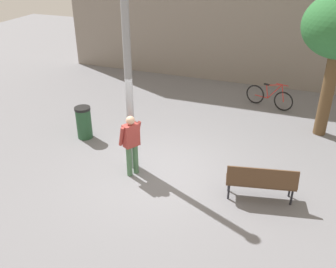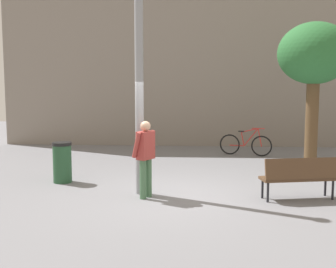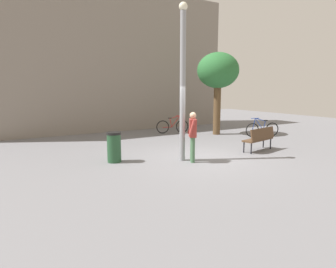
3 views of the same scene
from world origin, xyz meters
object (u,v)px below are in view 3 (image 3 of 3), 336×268
at_px(plaza_tree, 218,72).
at_px(trash_bin, 114,147).
at_px(park_bench, 260,137).
at_px(person_by_lamppost, 193,133).
at_px(bicycle_red, 173,126).
at_px(bicycle_blue, 262,129).
at_px(lamppost, 183,79).

height_order(plaza_tree, trash_bin, plaza_tree).
bearing_deg(plaza_tree, park_bench, -107.53).
distance_m(person_by_lamppost, bicycle_red, 6.39).
xyz_separation_m(bicycle_red, trash_bin, (-5.04, -4.39, 0.13)).
bearing_deg(bicycle_blue, bicycle_red, 133.98).
relative_size(plaza_tree, bicycle_red, 2.46).
distance_m(person_by_lamppost, park_bench, 3.30).
xyz_separation_m(lamppost, park_bench, (3.44, -0.32, -2.19)).
xyz_separation_m(plaza_tree, bicycle_red, (-1.78, 1.57, -2.89)).
bearing_deg(bicycle_blue, lamppost, -162.24).
bearing_deg(park_bench, trash_bin, 166.83).
bearing_deg(bicycle_red, person_by_lamppost, -116.02).
bearing_deg(trash_bin, plaza_tree, 22.46).
bearing_deg(trash_bin, lamppost, -25.00).
xyz_separation_m(bicycle_blue, trash_bin, (-8.29, -1.02, 0.13)).
xyz_separation_m(lamppost, bicycle_blue, (6.21, 1.99, -2.35)).
bearing_deg(lamppost, plaza_tree, 38.64).
bearing_deg(lamppost, bicycle_red, 61.08).
xyz_separation_m(person_by_lamppost, bicycle_red, (2.79, 5.72, -0.58)).
distance_m(lamppost, plaza_tree, 6.09).
bearing_deg(plaza_tree, bicycle_red, 138.63).
relative_size(lamppost, bicycle_blue, 2.99).
relative_size(bicycle_red, trash_bin, 1.72).
relative_size(park_bench, bicycle_red, 0.96).
bearing_deg(bicycle_blue, person_by_lamppost, -158.77).
xyz_separation_m(lamppost, trash_bin, (-2.08, 0.97, -2.22)).
height_order(person_by_lamppost, park_bench, person_by_lamppost).
height_order(plaza_tree, bicycle_red, plaza_tree).
xyz_separation_m(person_by_lamppost, trash_bin, (-2.25, 1.33, -0.46)).
height_order(park_bench, bicycle_red, bicycle_red).
distance_m(lamppost, trash_bin, 3.19).
relative_size(park_bench, trash_bin, 1.64).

